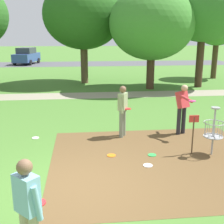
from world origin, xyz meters
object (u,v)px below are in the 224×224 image
object	(u,v)px
player_throwing	(28,208)
tree_near_left	(152,23)
player_waiting_left	(123,108)
tree_near_right	(83,15)
frisbee_far_right	(111,155)
disc_golf_basket	(211,129)
frisbee_far_left	(148,165)
frisbee_by_tee	(152,155)
parked_car_leftmost	(27,56)
player_foreground_watching	(182,106)
frisbee_near_basket	(35,138)
tree_mid_right	(204,10)
tree_far_right	(217,27)

from	to	relation	value
player_throwing	tree_near_left	xyz separation A→B (m)	(5.08, 14.19, 2.96)
player_waiting_left	tree_near_left	world-z (taller)	tree_near_left
player_waiting_left	tree_near_right	world-z (taller)	tree_near_right
frisbee_far_right	player_waiting_left	bearing A→B (deg)	71.23
disc_golf_basket	frisbee_far_left	size ratio (longest dim) A/B	5.61
tree_near_left	tree_near_right	bearing A→B (deg)	145.81
frisbee_by_tee	parked_car_leftmost	bearing A→B (deg)	106.41
player_foreground_watching	frisbee_far_right	world-z (taller)	player_foreground_watching
frisbee_far_left	frisbee_far_right	bearing A→B (deg)	139.49
player_waiting_left	tree_near_right	size ratio (longest dim) A/B	0.25
frisbee_near_basket	tree_mid_right	size ratio (longest dim) A/B	0.03
player_foreground_watching	tree_near_left	world-z (taller)	tree_near_left
player_foreground_watching	player_throwing	xyz separation A→B (m)	(-4.15, -5.58, -0.02)
frisbee_far_left	tree_near_right	distance (m)	14.53
frisbee_near_basket	frisbee_far_right	bearing A→B (deg)	-36.23
disc_golf_basket	tree_mid_right	size ratio (longest dim) A/B	0.21
player_foreground_watching	frisbee_near_basket	world-z (taller)	player_foreground_watching
player_throwing	tree_far_right	world-z (taller)	tree_far_right
player_throwing	frisbee_far_right	xyz separation A→B (m)	(1.58, 3.95, -0.96)
frisbee_far_right	disc_golf_basket	bearing A→B (deg)	-4.05
frisbee_near_basket	tree_mid_right	bearing A→B (deg)	44.27
parked_car_leftmost	player_foreground_watching	bearing A→B (deg)	-69.67
player_throwing	frisbee_far_right	bearing A→B (deg)	68.17
disc_golf_basket	tree_near_right	size ratio (longest dim) A/B	0.20
frisbee_near_basket	parked_car_leftmost	size ratio (longest dim) A/B	0.05
player_waiting_left	frisbee_near_basket	world-z (taller)	player_waiting_left
frisbee_far_left	tree_far_right	bearing A→B (deg)	60.22
parked_car_leftmost	player_waiting_left	bearing A→B (deg)	-73.82
player_throwing	parked_car_leftmost	world-z (taller)	parked_car_leftmost
tree_far_right	player_waiting_left	bearing A→B (deg)	-125.24
disc_golf_basket	tree_mid_right	world-z (taller)	tree_mid_right
player_throwing	player_waiting_left	world-z (taller)	same
frisbee_far_right	tree_mid_right	distance (m)	13.42
tree_far_right	tree_mid_right	bearing A→B (deg)	-126.61
player_throwing	tree_near_left	bearing A→B (deg)	70.30
player_foreground_watching	tree_mid_right	bearing A→B (deg)	64.93
tree_near_right	parked_car_leftmost	xyz separation A→B (m)	(-6.31, 14.03, -3.63)
frisbee_near_basket	tree_near_left	size ratio (longest dim) A/B	0.04
tree_near_left	tree_near_right	size ratio (longest dim) A/B	0.89
disc_golf_basket	player_throwing	xyz separation A→B (m)	(-4.37, -3.75, 0.21)
frisbee_far_left	tree_near_right	bearing A→B (deg)	95.85
frisbee_by_tee	tree_near_right	xyz separation A→B (m)	(-1.68, 13.07, 4.54)
disc_golf_basket	tree_mid_right	xyz separation A→B (m)	(3.97, 10.78, 3.99)
frisbee_far_right	tree_near_left	distance (m)	11.51
player_throwing	tree_mid_right	xyz separation A→B (m)	(8.34, 14.53, 3.77)
player_foreground_watching	frisbee_far_right	bearing A→B (deg)	-147.61
disc_golf_basket	frisbee_far_right	size ratio (longest dim) A/B	5.67
tree_near_left	tree_far_right	xyz separation A→B (m)	(5.90, 3.90, -0.11)
tree_near_right	frisbee_by_tee	bearing A→B (deg)	-82.69
player_foreground_watching	frisbee_by_tee	distance (m)	2.44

